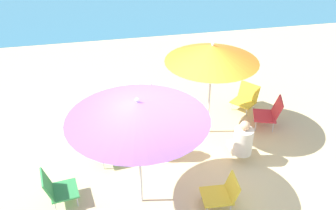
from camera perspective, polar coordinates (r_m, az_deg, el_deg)
The scene contains 11 objects.
ground_plane at distance 7.26m, azimuth 1.05°, elevation -10.21°, with size 40.00×40.00×0.00m, color beige.
umbrella_orange at distance 7.49m, azimuth 6.48°, elevation 7.52°, with size 1.82×1.82×2.04m.
umbrella_purple at distance 5.67m, azimuth -4.49°, elevation -0.80°, with size 2.16×2.16×2.01m.
beach_chair_a at distance 8.59m, azimuth 14.74°, elevation -1.07°, with size 0.69×0.66×0.68m.
beach_chair_b at distance 8.81m, azimuth -1.78°, elevation 0.55°, with size 0.65×0.63×0.63m.
beach_chair_c at distance 7.53m, azimuth -8.47°, elevation -5.54°, with size 0.57×0.62×0.64m.
beach_chair_d at distance 6.79m, azimuth -16.01°, elevation -11.61°, with size 0.60×0.56×0.63m.
beach_chair_e at distance 9.17m, azimuth 11.33°, elevation 1.13°, with size 0.69×0.69×0.59m.
beach_chair_f at distance 6.58m, azimuth 7.99°, elevation -12.58°, with size 0.59×0.50×0.54m.
person_a at distance 7.44m, azimuth 10.78°, elevation -5.25°, with size 0.36×0.58×0.92m.
person_b at distance 7.39m, azimuth -1.43°, elevation -4.55°, with size 0.49×0.58×0.98m.
Camera 1 is at (-1.22, -5.29, 4.81)m, focal length 41.66 mm.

